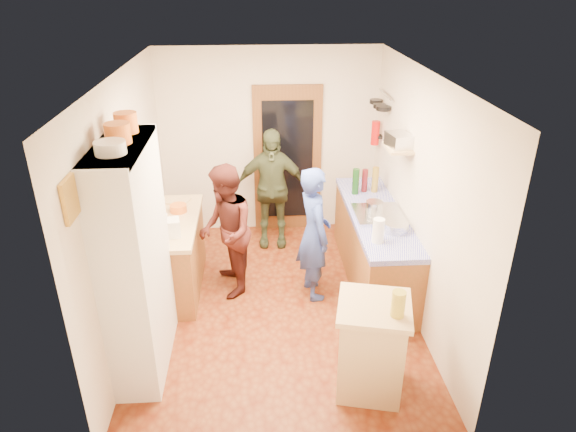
{
  "coord_description": "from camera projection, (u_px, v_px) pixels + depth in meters",
  "views": [
    {
      "loc": [
        -0.2,
        -4.86,
        3.47
      ],
      "look_at": [
        0.14,
        0.15,
        1.05
      ],
      "focal_mm": 32.0,
      "sensor_mm": 36.0,
      "label": 1
    }
  ],
  "objects": [
    {
      "name": "bottle_c",
      "position": [
        375.0,
        180.0,
        6.51
      ],
      "size": [
        0.1,
        0.1,
        0.33
      ],
      "primitive_type": "cylinder",
      "rotation": [
        0.0,
        0.0,
        -0.23
      ],
      "color": "olive",
      "rests_on": "right_counter_top"
    },
    {
      "name": "right_counter_top",
      "position": [
        376.0,
        214.0,
        6.03
      ],
      "size": [
        0.62,
        2.22,
        0.06
      ],
      "primitive_type": "cube",
      "color": "#1919B3",
      "rests_on": "right_counter_base"
    },
    {
      "name": "person_hob",
      "position": [
        317.0,
        234.0,
        5.76
      ],
      "size": [
        0.49,
        0.64,
        1.58
      ],
      "primitive_type": "imported",
      "rotation": [
        0.0,
        0.0,
        1.78
      ],
      "color": "#30449B",
      "rests_on": "ground"
    },
    {
      "name": "orange_bowl",
      "position": [
        178.0,
        208.0,
        6.01
      ],
      "size": [
        0.23,
        0.23,
        0.09
      ],
      "primitive_type": "cylinder",
      "rotation": [
        0.0,
        0.0,
        0.2
      ],
      "color": "orange",
      "rests_on": "left_counter_top"
    },
    {
      "name": "ext_bracket",
      "position": [
        379.0,
        136.0,
        6.87
      ],
      "size": [
        0.06,
        0.1,
        0.04
      ],
      "primitive_type": "cube",
      "color": "black",
      "rests_on": "wall_right"
    },
    {
      "name": "wall_back",
      "position": [
        269.0,
        142.0,
        7.13
      ],
      "size": [
        3.0,
        0.02,
        2.6
      ],
      "primitive_type": "cube",
      "color": "beige",
      "rests_on": "ground"
    },
    {
      "name": "orange_pot_b",
      "position": [
        126.0,
        123.0,
        4.39
      ],
      "size": [
        0.2,
        0.2,
        0.18
      ],
      "primitive_type": "cylinder",
      "color": "orange",
      "rests_on": "hutch_top_shelf"
    },
    {
      "name": "toaster",
      "position": [
        168.0,
        228.0,
        5.43
      ],
      "size": [
        0.29,
        0.22,
        0.19
      ],
      "primitive_type": "cube",
      "rotation": [
        0.0,
        0.0,
        0.2
      ],
      "color": "white",
      "rests_on": "left_counter_top"
    },
    {
      "name": "wall_front",
      "position": [
        289.0,
        320.0,
        3.52
      ],
      "size": [
        3.0,
        0.02,
        2.6
      ],
      "primitive_type": "cube",
      "color": "beige",
      "rests_on": "ground"
    },
    {
      "name": "hob",
      "position": [
        378.0,
        214.0,
        5.92
      ],
      "size": [
        0.55,
        0.58,
        0.04
      ],
      "primitive_type": "cube",
      "color": "silver",
      "rests_on": "right_counter_top"
    },
    {
      "name": "orange_pot_a",
      "position": [
        118.0,
        133.0,
        4.12
      ],
      "size": [
        0.21,
        0.21,
        0.17
      ],
      "primitive_type": "cylinder",
      "color": "orange",
      "rests_on": "hutch_top_shelf"
    },
    {
      "name": "wall_shelf",
      "position": [
        398.0,
        148.0,
        5.64
      ],
      "size": [
        0.26,
        0.42,
        0.03
      ],
      "primitive_type": "cube",
      "color": "tan",
      "rests_on": "wall_right"
    },
    {
      "name": "wall_right",
      "position": [
        419.0,
        197.0,
        5.41
      ],
      "size": [
        0.02,
        4.0,
        2.6
      ],
      "primitive_type": "cube",
      "color": "beige",
      "rests_on": "ground"
    },
    {
      "name": "person_back",
      "position": [
        272.0,
        189.0,
        6.86
      ],
      "size": [
        0.99,
        0.46,
        1.65
      ],
      "primitive_type": "imported",
      "rotation": [
        0.0,
        0.0,
        -0.06
      ],
      "color": "#363E26",
      "rests_on": "ground"
    },
    {
      "name": "left_counter_top",
      "position": [
        169.0,
        222.0,
        5.84
      ],
      "size": [
        0.64,
        1.44,
        0.05
      ],
      "primitive_type": "cube",
      "color": "tan",
      "rests_on": "left_counter_base"
    },
    {
      "name": "left_counter_base",
      "position": [
        173.0,
        256.0,
        6.04
      ],
      "size": [
        0.6,
        1.4,
        0.85
      ],
      "primitive_type": "cube",
      "color": "brown",
      "rests_on": "ground"
    },
    {
      "name": "pan_hang_b",
      "position": [
        379.0,
        106.0,
        6.54
      ],
      "size": [
        0.16,
        0.16,
        0.05
      ],
      "primitive_type": "cylinder",
      "color": "black",
      "rests_on": "pan_rail"
    },
    {
      "name": "hutch_body",
      "position": [
        136.0,
        262.0,
        4.61
      ],
      "size": [
        0.4,
        1.2,
        2.2
      ],
      "primitive_type": "cube",
      "color": "silver",
      "rests_on": "ground"
    },
    {
      "name": "radio",
      "position": [
        399.0,
        140.0,
        5.6
      ],
      "size": [
        0.27,
        0.34,
        0.15
      ],
      "primitive_type": "cube",
      "rotation": [
        0.0,
        0.0,
        0.19
      ],
      "color": "silver",
      "rests_on": "wall_shelf"
    },
    {
      "name": "pan_hang_c",
      "position": [
        376.0,
        101.0,
        6.72
      ],
      "size": [
        0.17,
        0.17,
        0.05
      ],
      "primitive_type": "cylinder",
      "color": "black",
      "rests_on": "pan_rail"
    },
    {
      "name": "chopping_board",
      "position": [
        177.0,
        201.0,
        6.28
      ],
      "size": [
        0.36,
        0.31,
        0.02
      ],
      "primitive_type": "cube",
      "rotation": [
        0.0,
        0.0,
        -0.33
      ],
      "color": "tan",
      "rests_on": "left_counter_top"
    },
    {
      "name": "wall_left",
      "position": [
        128.0,
        205.0,
        5.23
      ],
      "size": [
        0.02,
        4.0,
        2.6
      ],
      "primitive_type": "cube",
      "color": "beige",
      "rests_on": "ground"
    },
    {
      "name": "person_left",
      "position": [
        228.0,
        230.0,
        5.86
      ],
      "size": [
        0.7,
        0.84,
        1.57
      ],
      "primitive_type": "imported",
      "rotation": [
        0.0,
        0.0,
        -1.42
      ],
      "color": "#411814",
      "rests_on": "ground"
    },
    {
      "name": "hutch_top_shelf",
      "position": [
        119.0,
        147.0,
        4.14
      ],
      "size": [
        0.4,
        1.14,
        0.04
      ],
      "primitive_type": "cube",
      "color": "silver",
      "rests_on": "hutch_body"
    },
    {
      "name": "picture_frame",
      "position": [
        70.0,
        199.0,
        3.52
      ],
      "size": [
        0.03,
        0.25,
        0.3
      ],
      "primitive_type": "cube",
      "color": "gold",
      "rests_on": "wall_left"
    },
    {
      "name": "plate_stack",
      "position": [
        110.0,
        148.0,
        3.9
      ],
      "size": [
        0.24,
        0.24,
        0.1
      ],
      "primitive_type": "cylinder",
      "color": "white",
      "rests_on": "hutch_top_shelf"
    },
    {
      "name": "mixing_bowl",
      "position": [
        396.0,
        227.0,
        5.56
      ],
      "size": [
        0.31,
        0.31,
        0.1
      ],
      "primitive_type": "cylinder",
      "rotation": [
        0.0,
        0.0,
        0.16
      ],
      "color": "silver",
      "rests_on": "right_counter_top"
    },
    {
      "name": "island_top",
      "position": [
        375.0,
        307.0,
        4.35
      ],
      "size": [
        0.74,
        0.74,
        0.05
      ],
      "primitive_type": "cube",
      "rotation": [
        0.0,
        0.0,
        -0.23
      ],
      "color": "tan",
      "rests_on": "island_base"
    },
    {
      "name": "paper_towel",
      "position": [
        378.0,
        231.0,
        5.31
      ],
      "size": [
        0.14,
        0.14,
        0.26
      ],
      "primitive_type": "cylinder",
      "rotation": [
        0.0,
        0.0,
        -0.22
      ],
      "color": "white",
      "rests_on": "right_counter_top"
    },
    {
      "name": "door_frame",
      "position": [
        287.0,
        160.0,
        7.22
      ],
      "size": [
        0.95,
        0.06,
        2.1
      ],
      "primitive_type": "cube",
      "color": "brown",
      "rests_on": "ground"
    },
    {
      "name": "fire_extinguisher",
      "position": [
        375.0,
        133.0,
        6.85
      ],
      "size": [
        0.11,
        0.11,
        0.32
      ],
      "primitive_type": "cylinder",
      "color": "red",
      "rests_on": "wall_right"
    },
    {
      "name": "bottle_b",
      "position": [
        365.0,
        180.0,
        6.52
      ],
      "size": [
        0.09,
        0.09,
        0.3
      ],
      "primitive_type": "cylinder",
      "rotation": [
        0.0,
        0.0,
        -0.2
      ],
      "color": "#591419",
      "rests_on": "right_counter_top"
    },
    {
      "name": "door_glass",
      "position": [
        288.0,
        161.0,
        7.19
      ],
      "size": [
        0.7,
        0.02,
        1.7
      ],
      "primitive_type": "cube",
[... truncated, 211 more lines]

